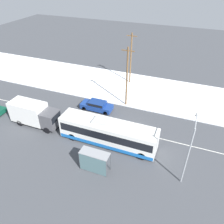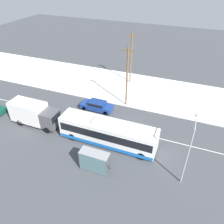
# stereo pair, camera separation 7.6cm
# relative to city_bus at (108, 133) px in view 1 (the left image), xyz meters

# --- Properties ---
(ground_plane) EXTENTS (120.00, 120.00, 0.00)m
(ground_plane) POSITION_rel_city_bus_xyz_m (1.69, 3.09, -1.57)
(ground_plane) COLOR #424449
(snow_lot) EXTENTS (80.00, 11.59, 0.12)m
(snow_lot) POSITION_rel_city_bus_xyz_m (1.69, 14.28, -1.51)
(snow_lot) COLOR white
(snow_lot) RESTS_ON ground_plane
(lane_marking_center) EXTENTS (60.00, 0.12, 0.00)m
(lane_marking_center) POSITION_rel_city_bus_xyz_m (1.69, 3.09, -1.57)
(lane_marking_center) COLOR silver
(lane_marking_center) RESTS_ON ground_plane
(city_bus) EXTENTS (11.72, 2.57, 3.21)m
(city_bus) POSITION_rel_city_bus_xyz_m (0.00, 0.00, 0.00)
(city_bus) COLOR white
(city_bus) RESTS_ON ground_plane
(box_truck) EXTENTS (6.68, 2.30, 3.22)m
(box_truck) POSITION_rel_city_bus_xyz_m (-10.49, -0.13, 0.19)
(box_truck) COLOR silver
(box_truck) RESTS_ON ground_plane
(sedan_car) EXTENTS (4.71, 1.80, 1.43)m
(sedan_car) POSITION_rel_city_bus_xyz_m (-4.27, 6.08, -0.78)
(sedan_car) COLOR navy
(sedan_car) RESTS_ON ground_plane
(pedestrian_at_stop) EXTENTS (0.57, 0.25, 1.58)m
(pedestrian_at_stop) POSITION_rel_city_bus_xyz_m (0.05, -3.48, -0.60)
(pedestrian_at_stop) COLOR #23232D
(pedestrian_at_stop) RESTS_ON ground_plane
(bus_shelter) EXTENTS (3.08, 1.20, 2.40)m
(bus_shelter) POSITION_rel_city_bus_xyz_m (0.34, -4.57, 0.11)
(bus_shelter) COLOR gray
(bus_shelter) RESTS_ON ground_plane
(streetlamp) EXTENTS (0.36, 2.99, 6.79)m
(streetlamp) POSITION_rel_city_bus_xyz_m (8.97, -1.96, 2.82)
(streetlamp) COLOR #9EA3A8
(streetlamp) RESTS_ON ground_plane
(utility_pole_roadside) EXTENTS (1.80, 0.24, 9.02)m
(utility_pole_roadside) POSITION_rel_city_bus_xyz_m (-0.70, 8.93, 3.13)
(utility_pole_roadside) COLOR brown
(utility_pole_roadside) RESTS_ON ground_plane
(utility_pole_snowlot) EXTENTS (1.80, 0.24, 8.84)m
(utility_pole_snowlot) POSITION_rel_city_bus_xyz_m (-2.48, 16.46, 3.04)
(utility_pole_snowlot) COLOR brown
(utility_pole_snowlot) RESTS_ON ground_plane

